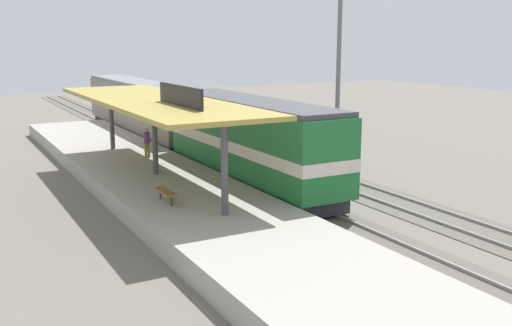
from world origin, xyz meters
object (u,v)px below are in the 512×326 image
Objects in this scene: passenger_carriage_single at (141,108)px; light_mast at (340,25)px; freight_car at (250,124)px; person_waiting at (147,141)px; platform_bench at (166,192)px; locomotive at (250,141)px.

light_mast reaches higher than passenger_carriage_single.
person_waiting is at bearing -161.39° from freight_car.
passenger_carriage_single is at bearing 115.79° from freight_car.
freight_car is 7.02× the size of person_waiting.
light_mast is at bearing 26.41° from platform_bench.
light_mast is (7.80, 3.04, 5.99)m from locomotive.
locomotive is at bearing -57.77° from person_waiting.
locomotive is 9.66m from freight_car.
locomotive is 6.78m from person_waiting.
locomotive reaches higher than platform_bench.
platform_bench is 0.08× the size of passenger_carriage_single.
light_mast is at bearing 21.26° from locomotive.
freight_car is at bearing 18.61° from person_waiting.
passenger_carriage_single is 1.71× the size of light_mast.
light_mast is 13.42m from person_waiting.
locomotive is 10.29m from light_mast.
light_mast is (13.80, 6.85, 7.05)m from platform_bench.
person_waiting is at bearing 75.90° from platform_bench.
freight_car reaches higher than person_waiting.
platform_bench is 0.15× the size of light_mast.
passenger_carriage_single is 10.58m from freight_car.
freight_car is (4.60, -9.52, -0.34)m from passenger_carriage_single.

